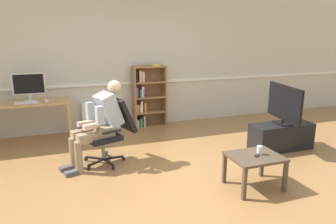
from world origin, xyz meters
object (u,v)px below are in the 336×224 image
at_px(radiator, 104,116).
at_px(tv_stand, 281,136).
at_px(keyboard, 27,103).
at_px(tv_screen, 284,104).
at_px(computer_desk, 31,108).
at_px(bookshelf, 147,97).
at_px(office_chair, 112,128).
at_px(spare_remote, 258,155).
at_px(computer_mouse, 47,101).
at_px(imac_monitor, 29,85).
at_px(drinking_glass, 259,150).
at_px(person_seated, 99,122).
at_px(coffee_table, 255,160).

height_order(radiator, tv_stand, radiator).
distance_m(keyboard, tv_screen, 4.28).
relative_size(computer_desk, bookshelf, 1.00).
xyz_separation_m(office_chair, tv_stand, (2.75, -0.44, -0.30)).
relative_size(bookshelf, spare_remote, 8.62).
xyz_separation_m(computer_mouse, tv_stand, (3.66, -1.60, -0.55)).
height_order(imac_monitor, bookshelf, bookshelf).
relative_size(imac_monitor, computer_mouse, 5.29).
relative_size(keyboard, tv_screen, 0.39).
bearing_deg(tv_screen, computer_desk, 76.31).
xyz_separation_m(bookshelf, radiator, (-0.88, 0.10, -0.34)).
bearing_deg(radiator, drinking_glass, -64.32).
bearing_deg(tv_screen, office_chair, 90.80).
xyz_separation_m(keyboard, drinking_glass, (2.82, -2.56, -0.29)).
bearing_deg(tv_screen, radiator, 61.33).
xyz_separation_m(imac_monitor, bookshelf, (2.17, 0.22, -0.40)).
relative_size(keyboard, radiator, 0.44).
bearing_deg(person_seated, bookshelf, 125.87).
relative_size(office_chair, spare_remote, 6.47).
bearing_deg(coffee_table, bookshelf, 100.15).
distance_m(computer_mouse, tv_screen, 4.00).
bearing_deg(imac_monitor, bookshelf, 5.69).
height_order(office_chair, tv_stand, office_chair).
bearing_deg(imac_monitor, radiator, 13.60).
bearing_deg(keyboard, drinking_glass, -42.19).
xyz_separation_m(computer_desk, imac_monitor, (-0.01, 0.08, 0.39)).
height_order(keyboard, drinking_glass, keyboard).
xyz_separation_m(radiator, tv_screen, (2.64, -2.11, 0.49)).
xyz_separation_m(tv_screen, coffee_table, (-1.23, -0.99, -0.42)).
bearing_deg(imac_monitor, computer_mouse, -36.17).
xyz_separation_m(bookshelf, person_seated, (-1.17, -1.63, 0.02)).
bearing_deg(tv_screen, coffee_table, 138.93).
bearing_deg(drinking_glass, radiator, 115.68).
distance_m(radiator, drinking_glass, 3.43).
bearing_deg(tv_stand, office_chair, 170.86).
relative_size(computer_mouse, office_chair, 0.10).
bearing_deg(radiator, coffee_table, -65.46).
height_order(keyboard, spare_remote, keyboard).
xyz_separation_m(tv_stand, tv_screen, (0.00, -0.00, 0.56)).
bearing_deg(coffee_table, imac_monitor, 134.16).
bearing_deg(bookshelf, radiator, 173.72).
xyz_separation_m(computer_desk, bookshelf, (2.16, 0.29, -0.01)).
xyz_separation_m(tv_screen, spare_remote, (-1.19, -1.00, -0.35)).
bearing_deg(imac_monitor, tv_stand, -24.55).
relative_size(imac_monitor, office_chair, 0.55).
bearing_deg(bookshelf, coffee_table, -79.85).
xyz_separation_m(tv_stand, spare_remote, (-1.19, -1.00, 0.21)).
bearing_deg(spare_remote, coffee_table, -133.53).
bearing_deg(tv_stand, computer_desk, 156.36).
height_order(computer_desk, drinking_glass, computer_desk).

